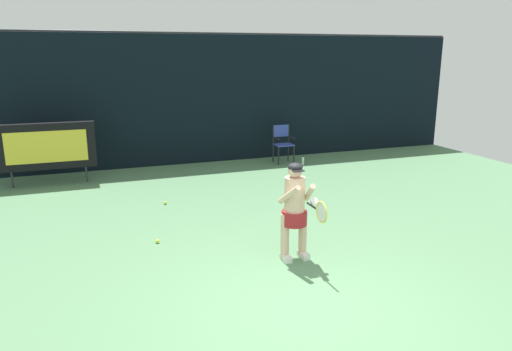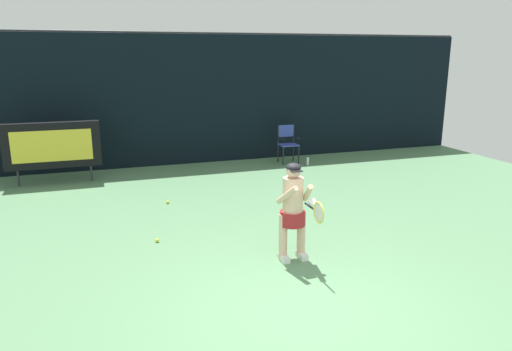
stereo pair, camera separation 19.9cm
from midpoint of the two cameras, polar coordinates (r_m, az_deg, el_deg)
name	(u,v)px [view 2 (the right image)]	position (r m, az deg, el deg)	size (l,w,h in m)	color
ground	(309,316)	(6.10, 7.24, -16.25)	(18.00, 22.00, 0.03)	#558159
backdrop_screen	(180,100)	(13.65, -8.69, 8.85)	(18.00, 0.12, 3.66)	black
scoreboard	(52,145)	(12.41, -22.68, 3.33)	(2.20, 0.21, 1.50)	black
umpire_chair	(288,142)	(13.83, 4.20, 4.05)	(0.52, 0.44, 1.08)	black
water_bottle	(308,161)	(13.63, 6.60, 1.72)	(0.07, 0.07, 0.27)	silver
tennis_player	(293,207)	(7.25, 5.22, -3.79)	(0.53, 0.60, 1.52)	white
tennis_racket	(318,212)	(6.71, 8.25, -4.35)	(0.03, 0.60, 0.31)	black
tennis_ball_loose	(168,202)	(10.27, -9.94, -3.14)	(0.07, 0.07, 0.07)	#CCDB3D
tennis_ball_spare	(157,240)	(8.26, -11.01, -7.58)	(0.07, 0.07, 0.07)	#CCDB3D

